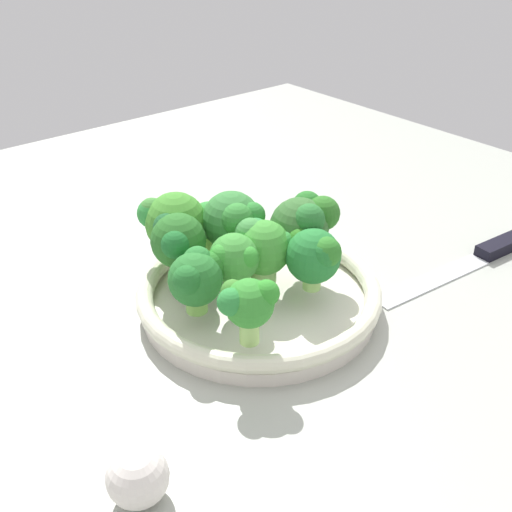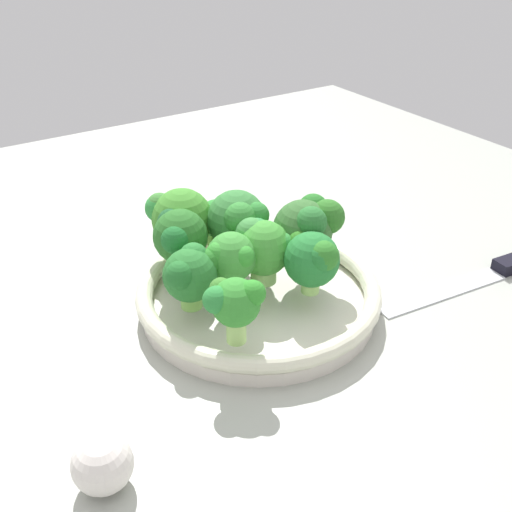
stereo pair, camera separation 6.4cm
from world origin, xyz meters
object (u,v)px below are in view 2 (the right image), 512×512
Objects in this scene: broccoli_floret_0 at (230,257)px; broccoli_floret_7 at (179,236)px; knife at (498,270)px; broccoli_floret_1 at (179,218)px; garlic_bulb at (102,464)px; bowl at (256,293)px; broccoli_floret_8 at (215,219)px; broccoli_floret_3 at (238,220)px; broccoli_floret_9 at (192,274)px; broccoli_floret_4 at (234,302)px; broccoli_floret_5 at (264,247)px; broccoli_floret_6 at (313,258)px; broccoli_floret_2 at (307,225)px.

broccoli_floret_0 is 6.54cm from broccoli_floret_7.
broccoli_floret_0 is 32.95cm from knife.
broccoli_floret_1 reaches higher than garlic_bulb.
broccoli_floret_8 is (0.25, 9.07, 4.89)cm from bowl.
broccoli_floret_9 is (-8.66, -5.58, -1.05)cm from broccoli_floret_3.
broccoli_floret_4 is 0.95× the size of broccoli_floret_5.
broccoli_floret_5 is at bearing -2.92° from broccoli_floret_0.
garlic_bulb is (-23.19, -18.38, -5.88)cm from broccoli_floret_3.
broccoli_floret_6 is 0.90× the size of broccoli_floret_7.
broccoli_floret_8 is (-0.58, 4.20, -1.63)cm from broccoli_floret_3.
garlic_bulb is at bearing -138.63° from broccoli_floret_9.
broccoli_floret_3 is 31.37cm from knife.
broccoli_floret_2 is at bearing -0.03° from broccoli_floret_5.
broccoli_floret_2 reaches higher than broccoli_floret_1.
bowl is at bearing -66.16° from broccoli_floret_1.
knife is at bearing -25.16° from broccoli_floret_7.
broccoli_floret_0 is 10.12cm from broccoli_floret_8.
broccoli_floret_1 is at bearing 138.25° from broccoli_floret_3.
broccoli_floret_3 is at bearing 105.26° from broccoli_floret_6.
broccoli_floret_1 is 29.73cm from garlic_bulb.
broccoli_floret_9 is at bearing 159.35° from broccoli_floret_6.
broccoli_floret_0 is at bearing 178.75° from broccoli_floret_2.
broccoli_floret_4 is 10.97cm from broccoli_floret_6.
broccoli_floret_1 is at bearing 94.34° from broccoli_floret_0.
broccoli_floret_1 is 1.21× the size of broccoli_floret_4.
broccoli_floret_1 is (-4.10, 9.27, 6.25)cm from bowl.
broccoli_floret_8 is (3.62, 9.42, -0.83)cm from broccoli_floret_0.
broccoli_floret_9 is (-11.35, 4.28, -0.21)cm from broccoli_floret_6.
bowl is 10.30cm from broccoli_floret_7.
broccoli_floret_3 is 30.17cm from garlic_bulb.
broccoli_floret_1 is 1.70× the size of garlic_bulb.
broccoli_floret_7 reaches higher than garlic_bulb.
broccoli_floret_1 is 1.14× the size of broccoli_floret_5.
broccoli_floret_2 reaches higher than garlic_bulb.
broccoli_floret_8 is at bearing 97.92° from broccoli_floret_3.
broccoli_floret_1 reaches higher than broccoli_floret_6.
broccoli_floret_3 is 1.20× the size of broccoli_floret_6.
broccoli_floret_6 is at bearing -61.87° from broccoli_floret_1.
broccoli_floret_8 reaches higher than garlic_bulb.
broccoli_floret_7 is at bearing 73.67° from broccoli_floret_9.
broccoli_floret_0 reaches higher than broccoli_floret_4.
garlic_bulb is (-22.60, -22.58, -4.25)cm from broccoli_floret_8.
broccoli_floret_4 is 13.17cm from broccoli_floret_7.
broccoli_floret_7 is 25.82cm from garlic_bulb.
broccoli_floret_1 is 1.19× the size of broccoli_floret_6.
garlic_bulb is at bearing -145.25° from broccoli_floret_0.
broccoli_floret_5 is 1.08× the size of broccoli_floret_9.
broccoli_floret_7 is (-5.95, 5.64, 6.22)cm from bowl.
broccoli_floret_2 is 1.17× the size of broccoli_floret_5.
broccoli_floret_8 is at bearing 121.08° from broccoli_floret_2.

